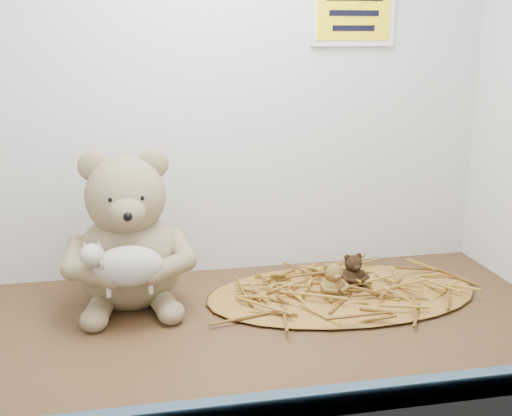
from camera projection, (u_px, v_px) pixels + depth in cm
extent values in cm
cube|color=#3E2715|center=(238.00, 327.00, 114.65)|extent=(120.00, 60.00, 0.40)
cube|color=silver|center=(211.00, 63.00, 131.33)|extent=(120.00, 0.40, 90.00)
cube|color=#37546A|center=(274.00, 407.00, 86.92)|extent=(119.28, 2.20, 3.60)
ellipsoid|color=brown|center=(342.00, 293.00, 128.47)|extent=(55.01, 31.94, 1.06)
cube|color=yellow|center=(353.00, 13.00, 133.88)|extent=(16.00, 1.20, 11.00)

